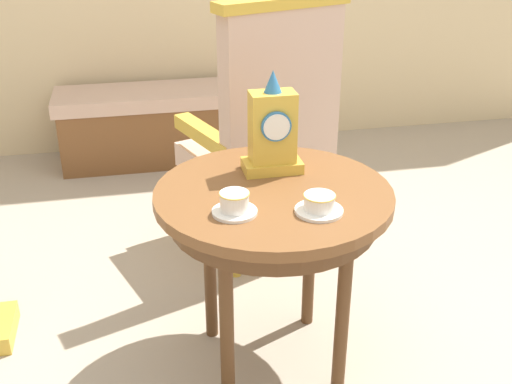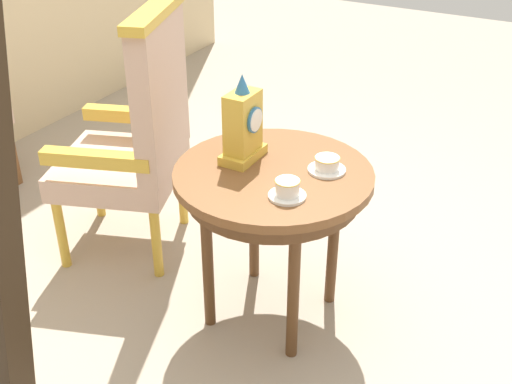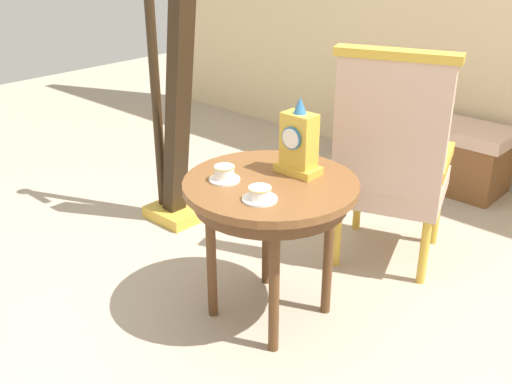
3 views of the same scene
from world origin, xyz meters
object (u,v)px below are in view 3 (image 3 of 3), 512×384
Objects in this scene: armchair at (392,158)px; harp at (172,111)px; side_table at (271,198)px; window_bench at (424,148)px; teacup_right at (260,194)px; teacup_left at (224,174)px; mantel_clock at (299,143)px.

harp is (-1.17, -0.41, 0.09)m from armchair.
armchair is 0.67× the size of harp.
window_bench is at bearing 97.90° from side_table.
side_table is at bearing 118.54° from teacup_right.
teacup_left is 0.11× the size of armchair.
teacup_left is at bearing -27.44° from harp.
teacup_left is at bearing -108.21° from armchair.
side_table is at bearing -100.82° from armchair.
mantel_clock is (0.03, 0.14, 0.21)m from side_table.
armchair is 1.30m from window_bench.
mantel_clock is 0.64m from armchair.
teacup_right is 2.17m from window_bench.
teacup_right is at bearing -10.19° from teacup_left.
teacup_right is at bearing -61.46° from side_table.
armchair is at bearing 79.18° from side_table.
harp is at bearing 155.90° from teacup_right.
window_bench is (-0.30, 1.78, -0.58)m from mantel_clock.
mantel_clock is (0.17, 0.27, 0.10)m from teacup_left.
mantel_clock is at bearing -10.04° from harp.
armchair is (0.29, 0.87, -0.10)m from teacup_left.
mantel_clock is 0.29× the size of window_bench.
armchair is (0.11, 0.60, -0.21)m from mantel_clock.
teacup_right is 0.92m from armchair.
window_bench is (-0.36, 2.09, -0.47)m from teacup_right.
teacup_left is at bearing -122.54° from mantel_clock.
side_table is 0.22m from teacup_right.
teacup_right reaches higher than side_table.
harp is at bearing 152.56° from teacup_left.
window_bench is (-0.41, 1.18, -0.37)m from armchair.
mantel_clock is at bearing -80.57° from window_bench.
side_table is 0.75m from armchair.
window_bench is at bearing 109.06° from armchair.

